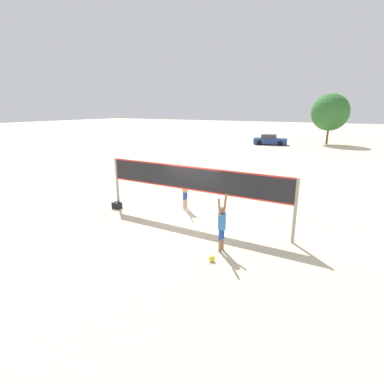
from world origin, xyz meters
name	(u,v)px	position (x,y,z in m)	size (l,w,h in m)	color
ground_plane	(192,222)	(0.00, 0.00, 0.00)	(200.00, 200.00, 0.00)	beige
volleyball_net	(192,183)	(0.00, 0.00, 1.79)	(8.89, 0.13, 2.51)	gray
player_spiker	(222,223)	(2.31, -1.94, 1.07)	(0.28, 0.69, 2.04)	#8C664C
player_blocker	(185,187)	(-1.20, 1.40, 1.13)	(0.28, 0.71, 2.14)	tan
volleyball	(212,258)	(2.36, -2.81, 0.11)	(0.21, 0.21, 0.21)	yellow
gear_bag	(117,205)	(-4.22, -0.30, 0.15)	(0.43, 0.33, 0.31)	black
parked_car_near	(270,140)	(-5.05, 30.46, 0.63)	(4.67, 2.58, 1.39)	navy
tree_left_cluster	(330,112)	(1.67, 34.88, 4.32)	(4.94, 4.94, 6.79)	brown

